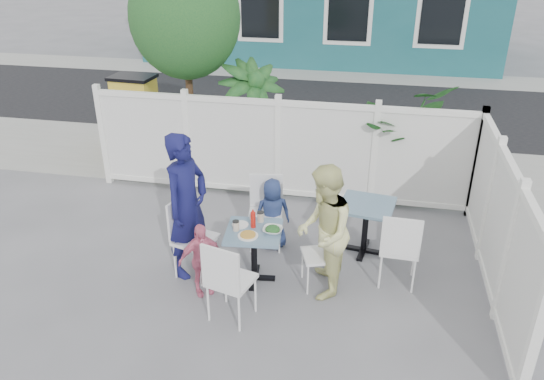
% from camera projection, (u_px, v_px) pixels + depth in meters
% --- Properties ---
extents(ground, '(80.00, 80.00, 0.00)m').
position_uv_depth(ground, '(232.00, 285.00, 6.38)').
color(ground, slate).
extents(near_sidewalk, '(24.00, 2.60, 0.01)m').
position_uv_depth(near_sidewalk, '(287.00, 163.00, 9.72)').
color(near_sidewalk, gray).
rests_on(near_sidewalk, ground).
extents(street, '(24.00, 5.00, 0.01)m').
position_uv_depth(street, '(313.00, 105.00, 12.98)').
color(street, black).
rests_on(street, ground).
extents(far_sidewalk, '(24.00, 1.60, 0.01)m').
position_uv_depth(far_sidewalk, '(327.00, 74.00, 15.71)').
color(far_sidewalk, gray).
rests_on(far_sidewalk, ground).
extents(fence_back, '(5.86, 0.08, 1.60)m').
position_uv_depth(fence_back, '(278.00, 152.00, 8.13)').
color(fence_back, white).
rests_on(fence_back, ground).
extents(fence_right, '(0.08, 3.66, 1.60)m').
position_uv_depth(fence_right, '(498.00, 229.00, 6.03)').
color(fence_right, white).
rests_on(fence_right, ground).
extents(tree, '(1.80, 1.62, 3.59)m').
position_uv_depth(tree, '(184.00, 18.00, 8.43)').
color(tree, '#382316').
rests_on(tree, ground).
extents(utility_cabinet, '(0.77, 0.57, 1.36)m').
position_uv_depth(utility_cabinet, '(136.00, 114.00, 10.13)').
color(utility_cabinet, gold).
rests_on(utility_cabinet, ground).
extents(potted_shrub_a, '(1.56, 1.56, 1.98)m').
position_uv_depth(potted_shrub_a, '(250.00, 122.00, 8.76)').
color(potted_shrub_a, '#174921').
rests_on(potted_shrub_a, ground).
extents(potted_shrub_b, '(2.15, 2.13, 1.80)m').
position_uv_depth(potted_shrub_b, '(391.00, 139.00, 8.30)').
color(potted_shrub_b, '#174921').
rests_on(potted_shrub_b, ground).
extents(main_table, '(0.71, 0.71, 0.68)m').
position_uv_depth(main_table, '(254.00, 242.00, 6.26)').
color(main_table, '#456B90').
rests_on(main_table, ground).
extents(spare_table, '(0.76, 0.76, 0.71)m').
position_uv_depth(spare_table, '(366.00, 215.00, 6.81)').
color(spare_table, '#456B90').
rests_on(spare_table, ground).
extents(chair_left, '(0.54, 0.55, 1.00)m').
position_uv_depth(chair_left, '(189.00, 231.00, 6.38)').
color(chair_left, white).
rests_on(chair_left, ground).
extents(chair_right, '(0.48, 0.49, 0.86)m').
position_uv_depth(chair_right, '(325.00, 249.00, 6.18)').
color(chair_right, white).
rests_on(chair_right, ground).
extents(chair_back, '(0.50, 0.49, 0.97)m').
position_uv_depth(chair_back, '(266.00, 206.00, 7.01)').
color(chair_back, white).
rests_on(chair_back, ground).
extents(chair_near, '(0.54, 0.53, 0.98)m').
position_uv_depth(chair_near, '(227.00, 277.00, 5.55)').
color(chair_near, white).
rests_on(chair_near, ground).
extents(chair_spare, '(0.46, 0.45, 0.98)m').
position_uv_depth(chair_spare, '(400.00, 245.00, 6.12)').
color(chair_spare, white).
rests_on(chair_spare, ground).
extents(man, '(0.62, 0.76, 1.81)m').
position_uv_depth(man, '(187.00, 206.00, 6.28)').
color(man, '#131448').
rests_on(man, ground).
extents(woman, '(0.67, 0.83, 1.59)m').
position_uv_depth(woman, '(324.00, 232.00, 5.94)').
color(woman, '#D6D849').
rests_on(woman, ground).
extents(boy, '(0.56, 0.46, 0.98)m').
position_uv_depth(boy, '(273.00, 214.00, 6.96)').
color(boy, navy).
rests_on(boy, ground).
extents(toddler, '(0.56, 0.50, 0.91)m').
position_uv_depth(toddler, '(201.00, 259.00, 6.06)').
color(toddler, pink).
rests_on(toddler, ground).
extents(plate_main, '(0.24, 0.24, 0.01)m').
position_uv_depth(plate_main, '(248.00, 236.00, 6.07)').
color(plate_main, white).
rests_on(plate_main, main_table).
extents(plate_side, '(0.20, 0.20, 0.01)m').
position_uv_depth(plate_side, '(240.00, 225.00, 6.30)').
color(plate_side, white).
rests_on(plate_side, main_table).
extents(salad_bowl, '(0.23, 0.23, 0.06)m').
position_uv_depth(salad_bowl, '(273.00, 230.00, 6.14)').
color(salad_bowl, white).
rests_on(salad_bowl, main_table).
extents(coffee_cup_a, '(0.08, 0.08, 0.11)m').
position_uv_depth(coffee_cup_a, '(236.00, 226.00, 6.17)').
color(coffee_cup_a, beige).
rests_on(coffee_cup_a, main_table).
extents(coffee_cup_b, '(0.08, 0.08, 0.12)m').
position_uv_depth(coffee_cup_b, '(261.00, 217.00, 6.36)').
color(coffee_cup_b, beige).
rests_on(coffee_cup_b, main_table).
extents(ketchup_bottle, '(0.06, 0.06, 0.20)m').
position_uv_depth(ketchup_bottle, '(253.00, 220.00, 6.22)').
color(ketchup_bottle, red).
rests_on(ketchup_bottle, main_table).
extents(salt_shaker, '(0.03, 0.03, 0.08)m').
position_uv_depth(salt_shaker, '(251.00, 216.00, 6.42)').
color(salt_shaker, white).
rests_on(salt_shaker, main_table).
extents(pepper_shaker, '(0.03, 0.03, 0.07)m').
position_uv_depth(pepper_shaker, '(253.00, 216.00, 6.43)').
color(pepper_shaker, black).
rests_on(pepper_shaker, main_table).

